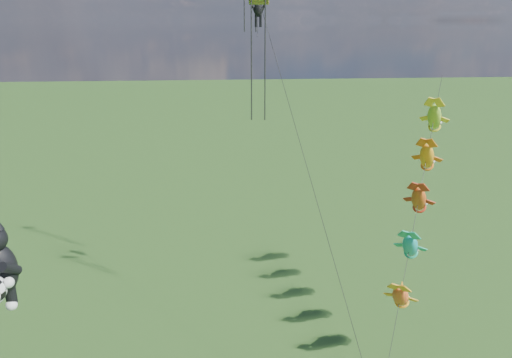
{
  "coord_description": "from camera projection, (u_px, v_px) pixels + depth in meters",
  "views": [
    {
      "loc": [
        7.28,
        -21.61,
        19.16
      ],
      "look_at": [
        9.93,
        7.97,
        9.71
      ],
      "focal_mm": 35.0,
      "sensor_mm": 36.0,
      "label": 1
    }
  ],
  "objects": [
    {
      "name": "parafoil_rig",
      "position": [
        260.0,
        3.0,
        28.6
      ],
      "size": [
        5.77,
        16.84,
        27.89
      ],
      "rotation": [
        0.0,
        0.0,
        0.39
      ],
      "color": "brown",
      "rests_on": "ground"
    },
    {
      "name": "fish_windsock_rig",
      "position": [
        419.0,
        199.0,
        30.41
      ],
      "size": [
        8.09,
        13.88,
        15.57
      ],
      "rotation": [
        0.0,
        0.0,
        -0.2
      ],
      "color": "brown",
      "rests_on": "ground"
    }
  ]
}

